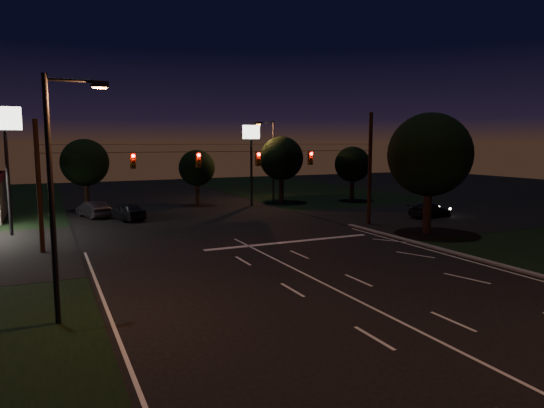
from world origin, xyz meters
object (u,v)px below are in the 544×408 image
utility_pole_right (368,224)px  tree_right_near (428,156)px  car_oncoming_a (126,211)px  car_cross (430,210)px  car_oncoming_b (93,209)px

utility_pole_right → tree_right_near: size_ratio=1.03×
tree_right_near → car_oncoming_a: size_ratio=1.94×
utility_pole_right → tree_right_near: tree_right_near is taller
car_oncoming_a → car_cross: (24.68, -10.03, -0.14)m
car_oncoming_b → car_cross: size_ratio=1.01×
car_cross → car_oncoming_a: bearing=60.2°
utility_pole_right → car_oncoming_a: 20.54m
utility_pole_right → car_cross: 7.27m
utility_pole_right → car_cross: utility_pole_right is taller
car_oncoming_a → car_oncoming_b: car_oncoming_a is taller
car_oncoming_a → car_cross: bearing=139.7°
tree_right_near → car_cross: size_ratio=2.02×
utility_pole_right → car_oncoming_b: (-19.91, 13.53, 0.72)m
utility_pole_right → tree_right_near: bearing=-72.5°
car_oncoming_a → tree_right_near: bearing=122.4°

